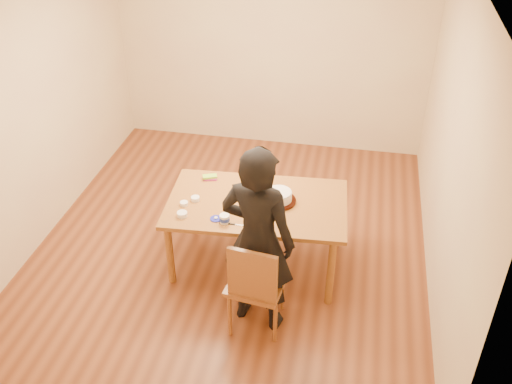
% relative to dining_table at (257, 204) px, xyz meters
% --- Properties ---
extents(room_shell, '(4.00, 4.50, 2.70)m').
position_rel_dining_table_xyz_m(room_shell, '(-0.32, 0.66, 0.62)').
color(room_shell, '#612F18').
rests_on(room_shell, ground).
extents(dining_table, '(1.75, 1.11, 0.04)m').
position_rel_dining_table_xyz_m(dining_table, '(0.00, 0.00, 0.00)').
color(dining_table, brown).
rests_on(dining_table, floor).
extents(dining_chair, '(0.52, 0.52, 0.04)m').
position_rel_dining_table_xyz_m(dining_chair, '(0.15, -0.78, -0.28)').
color(dining_chair, brown).
rests_on(dining_chair, floor).
extents(cake_plate, '(0.32, 0.32, 0.02)m').
position_rel_dining_table_xyz_m(cake_plate, '(0.20, 0.05, 0.03)').
color(cake_plate, red).
rests_on(cake_plate, dining_table).
extents(cake, '(0.25, 0.25, 0.08)m').
position_rel_dining_table_xyz_m(cake, '(0.20, 0.05, 0.08)').
color(cake, white).
rests_on(cake, cake_plate).
extents(frosting_dome, '(0.24, 0.24, 0.03)m').
position_rel_dining_table_xyz_m(frosting_dome, '(0.20, 0.05, 0.14)').
color(frosting_dome, white).
rests_on(frosting_dome, cake).
extents(frosting_tub, '(0.09, 0.09, 0.08)m').
position_rel_dining_table_xyz_m(frosting_tub, '(-0.22, -0.37, 0.06)').
color(frosting_tub, white).
rests_on(frosting_tub, dining_table).
extents(frosting_lid, '(0.11, 0.11, 0.01)m').
position_rel_dining_table_xyz_m(frosting_lid, '(-0.31, -0.33, 0.03)').
color(frosting_lid, '#1B1EB1').
rests_on(frosting_lid, dining_table).
extents(frosting_dollop, '(0.04, 0.04, 0.02)m').
position_rel_dining_table_xyz_m(frosting_dollop, '(-0.31, -0.33, 0.04)').
color(frosting_dollop, white).
rests_on(frosting_dollop, frosting_lid).
extents(ramekin_green, '(0.09, 0.09, 0.04)m').
position_rel_dining_table_xyz_m(ramekin_green, '(-0.62, -0.35, 0.04)').
color(ramekin_green, white).
rests_on(ramekin_green, dining_table).
extents(ramekin_yellow, '(0.08, 0.08, 0.04)m').
position_rel_dining_table_xyz_m(ramekin_yellow, '(-0.58, -0.08, 0.04)').
color(ramekin_yellow, white).
rests_on(ramekin_yellow, dining_table).
extents(ramekin_multi, '(0.07, 0.07, 0.04)m').
position_rel_dining_table_xyz_m(ramekin_multi, '(-0.66, -0.18, 0.04)').
color(ramekin_multi, white).
rests_on(ramekin_multi, dining_table).
extents(candy_box_pink, '(0.14, 0.09, 0.02)m').
position_rel_dining_table_xyz_m(candy_box_pink, '(-0.54, 0.31, 0.03)').
color(candy_box_pink, '#E73678').
rests_on(candy_box_pink, dining_table).
extents(candy_box_green, '(0.16, 0.12, 0.02)m').
position_rel_dining_table_xyz_m(candy_box_green, '(-0.54, 0.31, 0.05)').
color(candy_box_green, green).
rests_on(candy_box_green, candy_box_pink).
extents(spatula, '(0.14, 0.02, 0.01)m').
position_rel_dining_table_xyz_m(spatula, '(-0.19, -0.38, 0.02)').
color(spatula, black).
rests_on(spatula, dining_table).
extents(person, '(0.72, 0.55, 1.76)m').
position_rel_dining_table_xyz_m(person, '(0.15, -0.73, 0.15)').
color(person, black).
rests_on(person, floor).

